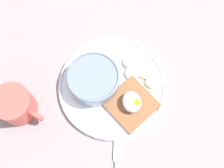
# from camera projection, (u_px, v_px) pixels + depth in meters

# --- Properties ---
(ground_plane) EXTENTS (1.20, 1.20, 0.02)m
(ground_plane) POSITION_uv_depth(u_px,v_px,m) (112.00, 89.00, 0.75)
(ground_plane) COLOR gray
(ground_plane) RESTS_ON ground
(plate) EXTENTS (0.25, 0.25, 0.02)m
(plate) POSITION_uv_depth(u_px,v_px,m) (112.00, 87.00, 0.74)
(plate) COLOR white
(plate) RESTS_ON ground_plane
(oatmeal_bowl) EXTENTS (0.12, 0.12, 0.05)m
(oatmeal_bowl) POSITION_uv_depth(u_px,v_px,m) (94.00, 80.00, 0.71)
(oatmeal_bowl) COLOR slate
(oatmeal_bowl) RESTS_ON plate
(toast_slice) EXTENTS (0.13, 0.13, 0.01)m
(toast_slice) POSITION_uv_depth(u_px,v_px,m) (131.00, 104.00, 0.71)
(toast_slice) COLOR brown
(toast_slice) RESTS_ON plate
(poached_egg) EXTENTS (0.05, 0.04, 0.04)m
(poached_egg) POSITION_uv_depth(u_px,v_px,m) (132.00, 102.00, 0.69)
(poached_egg) COLOR white
(poached_egg) RESTS_ON toast_slice
(banana_slice_front) EXTENTS (0.04, 0.04, 0.01)m
(banana_slice_front) POSITION_uv_depth(u_px,v_px,m) (132.00, 73.00, 0.74)
(banana_slice_front) COLOR #EDEBBA
(banana_slice_front) RESTS_ON plate
(banana_slice_left) EXTENTS (0.05, 0.05, 0.01)m
(banana_slice_left) POSITION_uv_depth(u_px,v_px,m) (145.00, 72.00, 0.74)
(banana_slice_left) COLOR beige
(banana_slice_left) RESTS_ON plate
(banana_slice_back) EXTENTS (0.03, 0.03, 0.01)m
(banana_slice_back) POSITION_uv_depth(u_px,v_px,m) (152.00, 82.00, 0.73)
(banana_slice_back) COLOR beige
(banana_slice_back) RESTS_ON plate
(banana_slice_right) EXTENTS (0.04, 0.04, 0.02)m
(banana_slice_right) POSITION_uv_depth(u_px,v_px,m) (130.00, 62.00, 0.74)
(banana_slice_right) COLOR #F6E7B1
(banana_slice_right) RESTS_ON plate
(coffee_mug) EXTENTS (0.10, 0.10, 0.08)m
(coffee_mug) POSITION_uv_depth(u_px,v_px,m) (16.00, 105.00, 0.69)
(coffee_mug) COLOR #D14C42
(coffee_mug) RESTS_ON ground_plane
(knife) EXTENTS (0.13, 0.06, 0.01)m
(knife) POSITION_uv_depth(u_px,v_px,m) (117.00, 159.00, 0.69)
(knife) COLOR silver
(knife) RESTS_ON ground_plane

